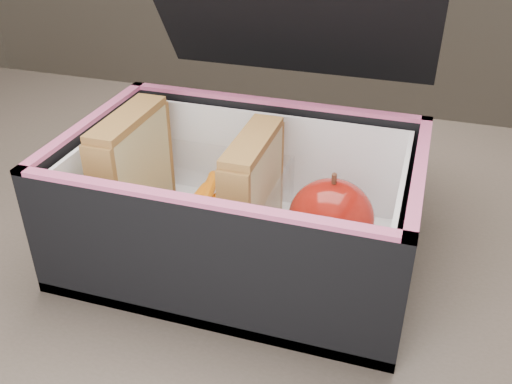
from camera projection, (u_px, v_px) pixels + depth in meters
kitchen_table at (256, 349)px, 0.55m from camera, size 1.20×0.80×0.75m
lunch_bag at (243, 193)px, 0.50m from camera, size 0.30×0.30×0.27m
plastic_tub at (193, 204)px, 0.52m from camera, size 0.16×0.11×0.07m
sandwich_left at (133, 171)px, 0.52m from camera, size 0.03×0.10×0.11m
sandwich_right at (253, 193)px, 0.49m from camera, size 0.03×0.09×0.11m
carrot_sticks at (201, 214)px, 0.53m from camera, size 0.04×0.13×0.03m
paper_napkin at (330, 254)px, 0.50m from camera, size 0.09×0.09×0.01m
red_apple at (331, 218)px, 0.48m from camera, size 0.08×0.08×0.08m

